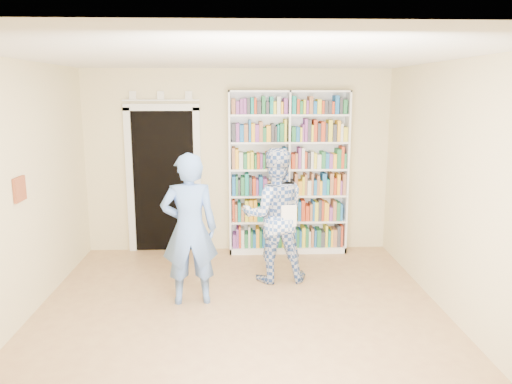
# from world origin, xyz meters

# --- Properties ---
(floor) EXTENTS (5.00, 5.00, 0.00)m
(floor) POSITION_xyz_m (0.00, 0.00, 0.00)
(floor) COLOR #A1714E
(floor) RESTS_ON ground
(ceiling) EXTENTS (5.00, 5.00, 0.00)m
(ceiling) POSITION_xyz_m (0.00, 0.00, 2.70)
(ceiling) COLOR white
(ceiling) RESTS_ON wall_back
(wall_back) EXTENTS (4.50, 0.00, 4.50)m
(wall_back) POSITION_xyz_m (0.00, 2.50, 1.35)
(wall_back) COLOR beige
(wall_back) RESTS_ON floor
(wall_left) EXTENTS (0.00, 5.00, 5.00)m
(wall_left) POSITION_xyz_m (-2.25, 0.00, 1.35)
(wall_left) COLOR beige
(wall_left) RESTS_ON floor
(wall_right) EXTENTS (0.00, 5.00, 5.00)m
(wall_right) POSITION_xyz_m (2.25, 0.00, 1.35)
(wall_right) COLOR beige
(wall_right) RESTS_ON floor
(bookshelf) EXTENTS (1.74, 0.33, 2.39)m
(bookshelf) POSITION_xyz_m (0.74, 2.34, 1.21)
(bookshelf) COLOR white
(bookshelf) RESTS_ON floor
(doorway) EXTENTS (1.10, 0.08, 2.43)m
(doorway) POSITION_xyz_m (-1.10, 2.48, 1.18)
(doorway) COLOR black
(doorway) RESTS_ON floor
(wall_art) EXTENTS (0.03, 0.25, 0.25)m
(wall_art) POSITION_xyz_m (-2.23, 0.20, 1.40)
(wall_art) COLOR maroon
(wall_art) RESTS_ON wall_left
(man_blue) EXTENTS (0.67, 0.48, 1.73)m
(man_blue) POSITION_xyz_m (-0.55, 0.54, 0.86)
(man_blue) COLOR #5980C7
(man_blue) RESTS_ON floor
(man_plaid) EXTENTS (0.85, 0.68, 1.70)m
(man_plaid) POSITION_xyz_m (0.45, 1.19, 0.85)
(man_plaid) COLOR #3457A0
(man_plaid) RESTS_ON floor
(paper_sheet) EXTENTS (0.19, 0.03, 0.27)m
(paper_sheet) POSITION_xyz_m (0.61, 0.95, 0.90)
(paper_sheet) COLOR white
(paper_sheet) RESTS_ON man_plaid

